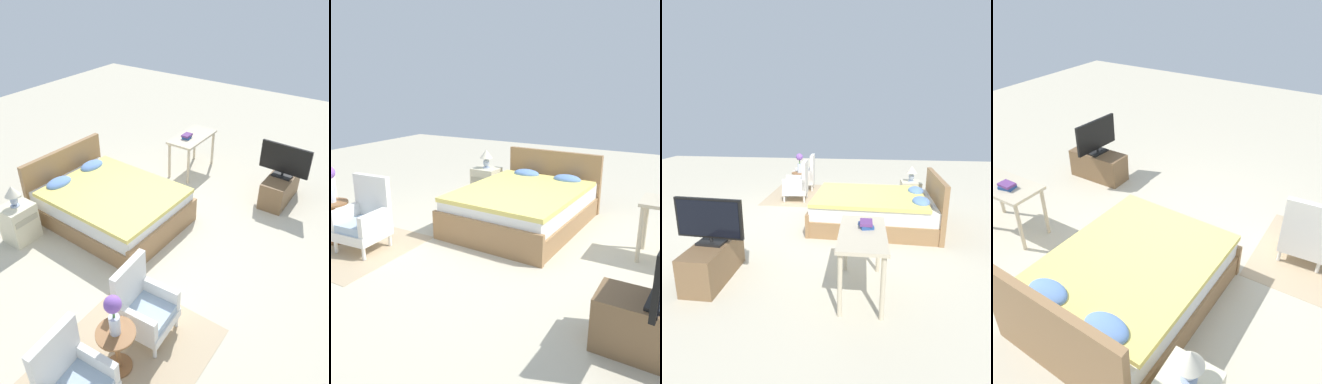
# 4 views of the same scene
# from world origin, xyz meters

# --- Properties ---
(ground_plane) EXTENTS (16.00, 16.00, 0.00)m
(ground_plane) POSITION_xyz_m (0.00, 0.00, 0.00)
(ground_plane) COLOR beige
(floor_rug) EXTENTS (2.10, 1.50, 0.01)m
(floor_rug) POSITION_xyz_m (-1.96, -0.74, 0.00)
(floor_rug) COLOR tan
(floor_rug) RESTS_ON ground_plane
(bed) EXTENTS (1.71, 2.24, 0.96)m
(bed) POSITION_xyz_m (-0.03, 1.08, 0.30)
(bed) COLOR #997047
(bed) RESTS_ON ground_plane
(armchair_by_window_right) EXTENTS (0.57, 0.57, 0.92)m
(armchair_by_window_right) POSITION_xyz_m (-1.45, -0.68, 0.38)
(armchair_by_window_right) COLOR white
(armchair_by_window_right) RESTS_ON floor_rug
(side_table) EXTENTS (0.40, 0.40, 0.56)m
(side_table) POSITION_xyz_m (-1.96, -0.74, 0.35)
(side_table) COLOR #936038
(side_table) RESTS_ON ground_plane
(nightstand) EXTENTS (0.44, 0.41, 0.59)m
(nightstand) POSITION_xyz_m (-1.16, 1.84, 0.29)
(nightstand) COLOR beige
(nightstand) RESTS_ON ground_plane
(table_lamp) EXTENTS (0.22, 0.22, 0.33)m
(table_lamp) POSITION_xyz_m (-1.16, 1.84, 0.80)
(table_lamp) COLOR #9EADC6
(table_lamp) RESTS_ON nightstand
(tv_stand) EXTENTS (0.96, 0.40, 0.47)m
(tv_stand) POSITION_xyz_m (2.06, -0.98, 0.23)
(tv_stand) COLOR brown
(tv_stand) RESTS_ON ground_plane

